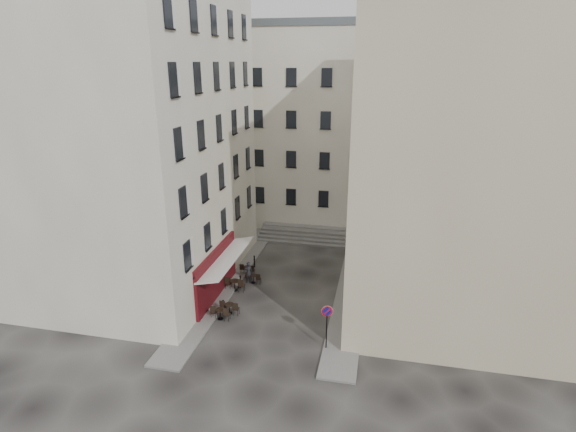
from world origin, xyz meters
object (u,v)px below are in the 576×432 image
(bistro_table_b, at_px, (230,307))
(bistro_table_a, at_px, (221,313))
(no_parking_sign, at_px, (327,319))
(pedestrian, at_px, (249,272))

(bistro_table_b, bearing_deg, bistro_table_a, -114.93)
(bistro_table_a, height_order, bistro_table_b, bistro_table_b)
(no_parking_sign, relative_size, pedestrian, 1.66)
(no_parking_sign, relative_size, bistro_table_a, 2.20)
(bistro_table_b, height_order, pedestrian, pedestrian)
(no_parking_sign, bearing_deg, pedestrian, 119.24)
(no_parking_sign, height_order, bistro_table_a, no_parking_sign)
(bistro_table_b, relative_size, pedestrian, 0.76)
(bistro_table_a, xyz_separation_m, pedestrian, (0.29, 5.06, 0.38))
(bistro_table_a, distance_m, bistro_table_b, 0.81)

